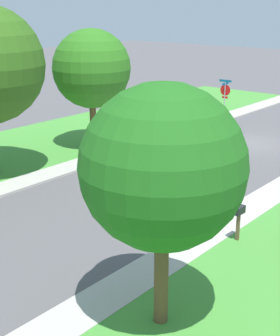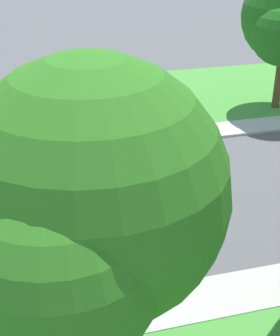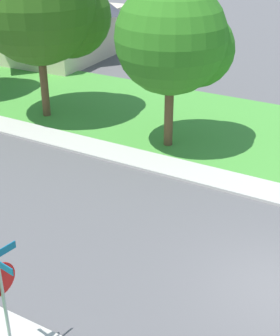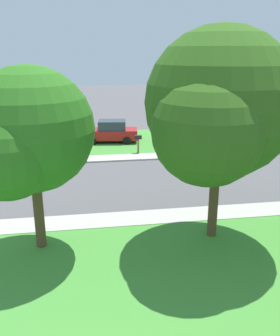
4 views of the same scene
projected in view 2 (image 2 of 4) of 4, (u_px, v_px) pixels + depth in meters
The scene contains 5 objects.
sidewalk_west at pixel (185, 134), 20.47m from camera, with size 1.40×56.00×0.10m, color #B7B2A8.
lawn_west at pixel (153, 97), 24.50m from camera, with size 8.00×56.00×0.08m, color #479338.
car_red_far_down_street at pixel (115, 85), 23.57m from camera, with size 2.43×4.49×1.76m.
tree_across_right at pixel (85, 208), 7.44m from camera, with size 4.57×4.26×6.55m.
mailbox at pixel (172, 104), 20.86m from camera, with size 0.25×0.49×1.31m.
Camera 2 is at (12.99, 5.36, 8.24)m, focal length 53.12 mm.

